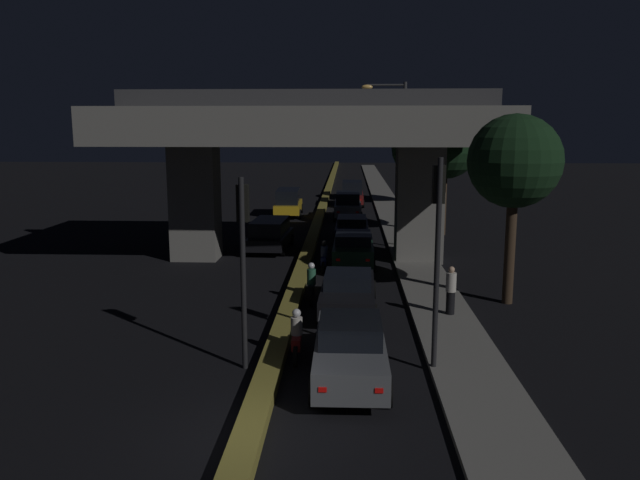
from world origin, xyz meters
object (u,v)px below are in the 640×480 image
(car_black_second, at_px, (348,291))
(traffic_light_right_of_median, at_px, (438,228))
(car_black_lead_oncoming, at_px, (270,234))
(motorcycle_black_filtering_mid, at_px, (311,286))
(car_grey_lead, at_px, (350,349))
(motorcycle_red_filtering_near, at_px, (297,337))
(street_lamp, at_px, (398,152))
(car_dark_red_sixth, at_px, (352,193))
(car_taxi_yellow_second_oncoming, at_px, (288,202))
(car_dark_green_third, at_px, (353,248))
(pedestrian_on_sidewalk, at_px, (451,290))
(traffic_light_left_of_median, at_px, (243,239))
(car_dark_blue_fourth, at_px, (352,227))
(motorcycle_blue_filtering_far, at_px, (324,258))
(car_grey_fifth, at_px, (348,205))

(car_black_second, bearing_deg, traffic_light_right_of_median, -155.22)
(car_black_lead_oncoming, xyz_separation_m, motorcycle_black_filtering_mid, (2.68, -9.57, -0.23))
(car_grey_lead, bearing_deg, traffic_light_right_of_median, -71.87)
(car_grey_lead, height_order, motorcycle_red_filtering_near, car_grey_lead)
(street_lamp, bearing_deg, car_grey_lead, -97.99)
(car_grey_lead, xyz_separation_m, car_dark_red_sixth, (0.25, 35.22, 0.21))
(car_grey_lead, relative_size, car_taxi_yellow_second_oncoming, 0.98)
(car_dark_green_third, relative_size, pedestrian_on_sidewalk, 2.90)
(car_dark_green_third, bearing_deg, car_grey_lead, -179.97)
(traffic_light_left_of_median, distance_m, traffic_light_right_of_median, 4.94)
(car_dark_green_third, xyz_separation_m, motorcycle_red_filtering_near, (-1.64, -11.82, -0.19))
(car_black_second, bearing_deg, motorcycle_black_filtering_mid, 53.61)
(traffic_light_left_of_median, xyz_separation_m, car_taxi_yellow_second_oncoming, (-1.57, 28.46, -2.42))
(car_dark_red_sixth, bearing_deg, car_dark_blue_fourth, 179.70)
(street_lamp, xyz_separation_m, car_black_second, (-2.50, -11.55, -4.26))
(car_black_lead_oncoming, xyz_separation_m, motorcycle_blue_filtering_far, (2.95, -4.51, -0.28))
(car_taxi_yellow_second_oncoming, height_order, pedestrian_on_sidewalk, car_taxi_yellow_second_oncoming)
(traffic_light_right_of_median, height_order, pedestrian_on_sidewalk, traffic_light_right_of_median)
(street_lamp, bearing_deg, motorcycle_red_filtering_near, -103.71)
(street_lamp, relative_size, motorcycle_black_filtering_mid, 4.89)
(car_taxi_yellow_second_oncoming, bearing_deg, motorcycle_red_filtering_near, 4.32)
(motorcycle_blue_filtering_far, xyz_separation_m, pedestrian_on_sidewalk, (4.44, -6.73, 0.37))
(traffic_light_left_of_median, height_order, car_black_second, traffic_light_left_of_median)
(street_lamp, bearing_deg, car_dark_green_third, -118.38)
(car_dark_green_third, bearing_deg, traffic_light_left_of_median, 167.63)
(street_lamp, bearing_deg, car_black_lead_oncoming, -171.71)
(street_lamp, distance_m, pedestrian_on_sidewalk, 12.87)
(car_grey_fifth, height_order, car_dark_red_sixth, car_dark_red_sixth)
(pedestrian_on_sidewalk, bearing_deg, car_black_second, 169.37)
(car_dark_green_third, distance_m, pedestrian_on_sidewalk, 8.59)
(traffic_light_left_of_median, xyz_separation_m, car_dark_green_third, (2.93, 12.53, -2.64))
(car_black_second, xyz_separation_m, motorcycle_blue_filtering_far, (-1.05, 6.10, -0.15))
(car_taxi_yellow_second_oncoming, bearing_deg, car_dark_red_sixth, 141.19)
(traffic_light_left_of_median, height_order, motorcycle_blue_filtering_far, traffic_light_left_of_median)
(street_lamp, height_order, car_taxi_yellow_second_oncoming, street_lamp)
(car_dark_blue_fourth, height_order, car_dark_red_sixth, car_dark_red_sixth)
(car_black_lead_oncoming, height_order, motorcycle_black_filtering_mid, car_black_lead_oncoming)
(car_grey_lead, relative_size, pedestrian_on_sidewalk, 2.94)
(car_dark_red_sixth, bearing_deg, car_dark_green_third, 179.89)
(car_grey_fifth, distance_m, motorcycle_red_filtering_near, 26.56)
(car_black_second, xyz_separation_m, car_grey_fifth, (-0.03, 22.06, 0.22))
(car_grey_lead, distance_m, car_dark_green_third, 13.26)
(traffic_light_left_of_median, relative_size, motorcycle_black_filtering_mid, 2.90)
(car_black_second, distance_m, pedestrian_on_sidewalk, 3.46)
(car_grey_lead, relative_size, motorcycle_blue_filtering_far, 2.64)
(motorcycle_red_filtering_near, bearing_deg, motorcycle_blue_filtering_far, -3.34)
(car_grey_lead, xyz_separation_m, car_black_lead_oncoming, (-4.06, 16.51, 0.05))
(car_grey_fifth, distance_m, motorcycle_blue_filtering_far, 16.00)
(car_dark_blue_fourth, distance_m, motorcycle_blue_filtering_far, 7.82)
(car_dark_green_third, bearing_deg, traffic_light_right_of_median, -170.15)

